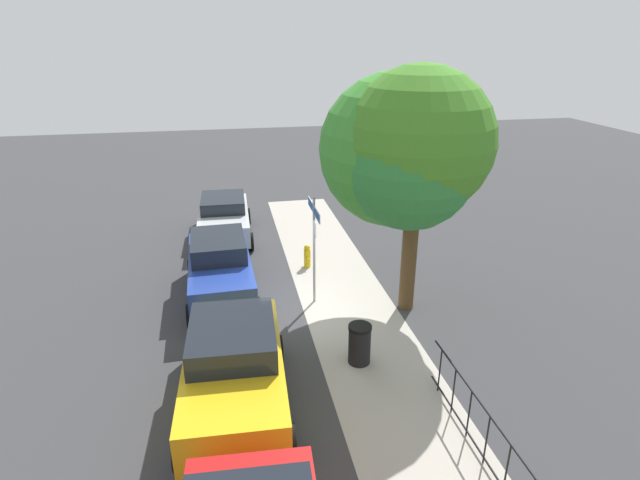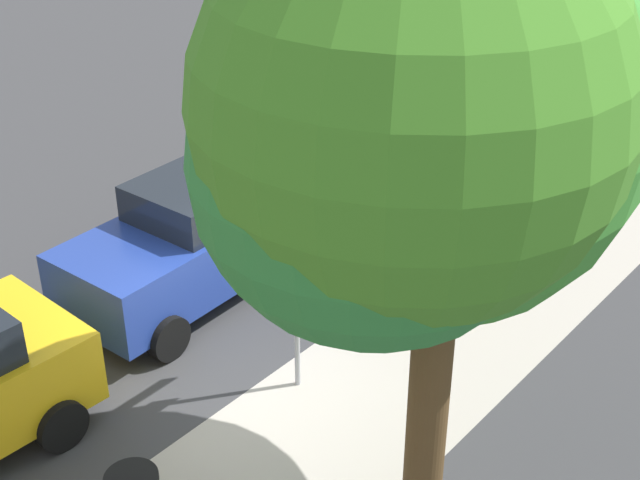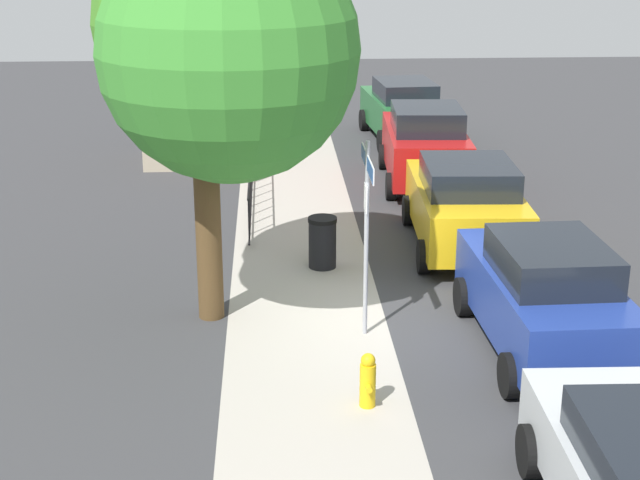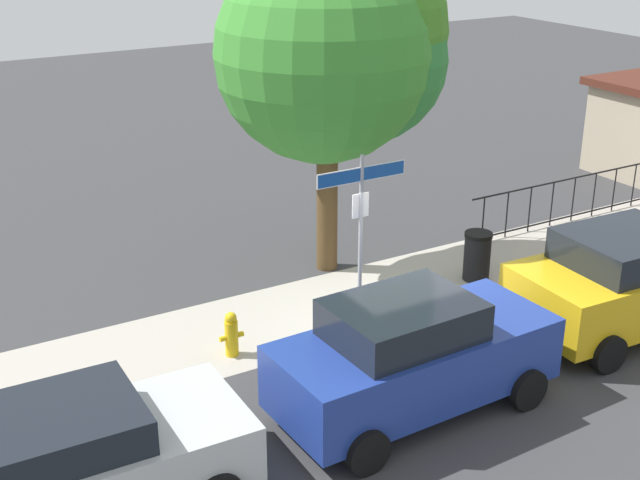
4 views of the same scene
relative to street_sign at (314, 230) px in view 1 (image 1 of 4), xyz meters
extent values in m
plane|color=#38383A|center=(0.46, -0.40, -2.22)|extent=(60.00, 60.00, 0.00)
cube|color=#ACA498|center=(2.46, 0.90, -2.22)|extent=(24.00, 2.60, 0.00)
cylinder|color=#9EA0A5|center=(0.00, 0.00, -0.66)|extent=(0.07, 0.07, 3.13)
cube|color=#144799|center=(0.00, 0.00, 0.58)|extent=(1.67, 0.02, 0.22)
cube|color=white|center=(0.00, 0.00, 0.58)|extent=(1.70, 0.02, 0.25)
cube|color=silver|center=(0.00, 0.02, 0.03)|extent=(0.32, 0.02, 0.42)
cylinder|color=brown|center=(0.82, 2.47, -0.89)|extent=(0.42, 0.42, 2.66)
sphere|color=#2D7E37|center=(1.35, 2.12, 2.03)|extent=(3.19, 3.19, 3.19)
sphere|color=#3B8E30|center=(0.46, 2.04, 2.19)|extent=(3.94, 3.94, 3.94)
sphere|color=#408324|center=(1.23, 2.34, 2.55)|extent=(3.63, 3.63, 3.63)
cube|color=silver|center=(-5.54, -2.42, -1.52)|extent=(4.10, 1.90, 0.76)
cube|color=black|center=(-5.78, -2.42, -0.92)|extent=(1.99, 1.63, 0.45)
cylinder|color=black|center=(-4.13, -1.55, -1.90)|extent=(0.65, 0.24, 0.64)
cylinder|color=black|center=(-4.18, -3.36, -1.90)|extent=(0.65, 0.24, 0.64)
cylinder|color=black|center=(-6.89, -1.49, -1.90)|extent=(0.65, 0.24, 0.64)
cylinder|color=black|center=(-6.94, -3.29, -1.90)|extent=(0.65, 0.24, 0.64)
cube|color=navy|center=(-0.74, -2.61, -1.42)|extent=(4.27, 1.84, 0.96)
cube|color=black|center=(-0.99, -2.62, -0.67)|extent=(2.07, 1.57, 0.54)
cylinder|color=black|center=(0.67, -1.71, -1.90)|extent=(0.65, 0.24, 0.64)
cylinder|color=black|center=(0.72, -3.42, -1.90)|extent=(0.65, 0.24, 0.64)
cylinder|color=black|center=(-2.19, -1.79, -1.90)|extent=(0.65, 0.24, 0.64)
cylinder|color=black|center=(-2.14, -3.51, -1.90)|extent=(0.65, 0.24, 0.64)
cube|color=gold|center=(4.06, -2.39, -1.43)|extent=(4.38, 2.12, 0.95)
cube|color=black|center=(3.81, -2.38, -0.68)|extent=(2.14, 1.79, 0.53)
cylinder|color=black|center=(5.57, -1.49, -1.90)|extent=(0.65, 0.25, 0.64)
cylinder|color=black|center=(5.48, -3.42, -1.90)|extent=(0.65, 0.25, 0.64)
cylinder|color=black|center=(2.65, -1.36, -1.90)|extent=(0.65, 0.25, 0.64)
cylinder|color=black|center=(2.56, -3.29, -1.90)|extent=(0.65, 0.25, 0.64)
cylinder|color=black|center=(6.75, 1.90, -1.17)|extent=(5.37, 0.04, 0.04)
cylinder|color=black|center=(6.75, 1.90, -2.10)|extent=(5.37, 0.04, 0.04)
cylinder|color=black|center=(4.40, 1.90, -1.70)|extent=(0.03, 0.03, 1.05)
cylinder|color=black|center=(5.07, 1.90, -1.70)|extent=(0.03, 0.03, 1.05)
cylinder|color=black|center=(5.74, 1.90, -1.70)|extent=(0.03, 0.03, 1.05)
cylinder|color=black|center=(6.41, 1.90, -1.70)|extent=(0.03, 0.03, 1.05)
cylinder|color=black|center=(7.09, 1.90, -1.70)|extent=(0.03, 0.03, 1.05)
cylinder|color=yellow|center=(-2.36, 0.20, -1.91)|extent=(0.22, 0.22, 0.62)
sphere|color=yellow|center=(-2.36, 0.20, -1.54)|extent=(0.20, 0.20, 0.20)
cylinder|color=yellow|center=(-2.52, 0.20, -1.88)|extent=(0.10, 0.09, 0.09)
cylinder|color=yellow|center=(-2.20, 0.20, -1.88)|extent=(0.10, 0.09, 0.09)
cylinder|color=black|center=(3.06, 0.50, -1.77)|extent=(0.52, 0.52, 0.90)
cylinder|color=black|center=(3.06, 0.50, -1.28)|extent=(0.55, 0.55, 0.08)
camera|label=1|loc=(12.59, -2.31, 4.92)|focal=28.26mm
camera|label=2|loc=(6.89, 6.12, 5.13)|focal=50.36mm
camera|label=3|loc=(-13.80, 1.47, 4.09)|focal=53.44mm
camera|label=4|loc=(-7.41, -11.27, 4.87)|focal=48.34mm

